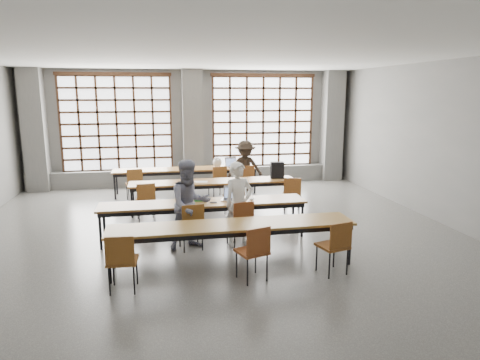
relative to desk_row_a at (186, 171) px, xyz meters
name	(u,v)px	position (x,y,z in m)	size (l,w,h in m)	color
floor	(216,240)	(0.32, -4.00, -0.66)	(11.00, 11.00, 0.00)	#51514E
ceiling	(214,54)	(0.32, -4.00, 2.84)	(11.00, 11.00, 0.00)	silver
wall_back	(192,128)	(0.32, 1.50, 1.09)	(10.00, 10.00, 0.00)	slate
wall_front	(330,265)	(0.32, -9.50, 1.09)	(10.00, 10.00, 0.00)	slate
wall_right	(453,145)	(5.32, -4.00, 1.09)	(11.00, 11.00, 0.00)	slate
column_left	(35,131)	(-4.18, 1.22, 1.09)	(0.60, 0.55, 3.50)	#595956
column_mid	(193,128)	(0.32, 1.22, 1.09)	(0.60, 0.55, 3.50)	#595956
column_right	(332,126)	(4.82, 1.22, 1.09)	(0.60, 0.55, 3.50)	#595956
window_left	(117,124)	(-1.93, 1.42, 1.24)	(3.32, 0.12, 3.00)	white
window_right	(263,122)	(2.57, 1.42, 1.24)	(3.32, 0.12, 3.00)	white
sill_ledge	(194,176)	(0.32, 1.30, -0.41)	(9.80, 0.35, 0.50)	#595956
desk_row_a	(186,171)	(0.00, 0.00, 0.00)	(4.00, 0.70, 0.73)	brown
desk_row_b	(214,183)	(0.54, -1.86, 0.00)	(4.00, 0.70, 0.73)	brown
desk_row_c	(204,205)	(0.10, -3.84, 0.00)	(4.00, 0.70, 0.73)	brown
desk_row_d	(233,228)	(0.41, -5.34, 0.00)	(4.00, 0.70, 0.73)	brown
chair_back_left	(134,182)	(-1.38, -0.63, -0.13)	(0.49, 0.50, 0.88)	brown
chair_back_mid	(218,178)	(0.82, -0.63, -0.13)	(0.52, 0.52, 0.88)	brown
chair_back_right	(246,177)	(1.60, -0.63, -0.13)	(0.43, 0.43, 0.88)	brown
chair_mid_left	(146,198)	(-1.05, -2.49, -0.13)	(0.47, 0.47, 0.88)	brown
chair_mid_centre	(235,194)	(0.95, -2.49, -0.13)	(0.47, 0.47, 0.88)	brown
chair_mid_right	(292,191)	(2.32, -2.49, -0.13)	(0.51, 0.51, 0.88)	brown
chair_front_left	(192,222)	(-0.19, -4.46, -0.13)	(0.49, 0.49, 0.88)	brown
chair_front_right	(241,219)	(0.71, -4.46, -0.13)	(0.51, 0.51, 0.88)	maroon
chair_near_left	(121,257)	(-1.30, -5.97, -0.13)	(0.45, 0.45, 0.88)	brown
chair_near_mid	(254,248)	(0.63, -5.96, -0.13)	(0.53, 0.53, 0.88)	brown
chair_near_right	(336,242)	(1.92, -5.97, -0.13)	(0.51, 0.51, 0.88)	brown
student_male	(239,204)	(0.70, -4.34, 0.13)	(0.58, 0.38, 1.58)	white
student_female	(190,205)	(-0.20, -4.34, 0.16)	(0.80, 0.62, 1.65)	#1A2050
student_back	(245,168)	(1.60, -0.50, 0.10)	(0.99, 0.57, 1.53)	black
laptop_front	(232,196)	(0.67, -3.73, 0.13)	(0.45, 0.41, 0.26)	#ABABB0
laptop_back	(232,164)	(1.33, 0.11, 0.13)	(0.43, 0.39, 0.26)	#ACACB1
mouse	(252,199)	(1.05, -3.86, 0.08)	(0.10, 0.06, 0.04)	white
green_box	(201,199)	(0.05, -3.76, 0.11)	(0.25, 0.09, 0.09)	green
phone	(213,202)	(0.28, -3.94, 0.07)	(0.13, 0.06, 0.01)	black
paper_sheet_a	(188,181)	(-0.06, -1.81, 0.07)	(0.30, 0.21, 0.00)	white
paper_sheet_b	(201,182)	(0.24, -1.91, 0.07)	(0.30, 0.21, 0.00)	silver
backpack	(277,170)	(2.14, -1.81, 0.27)	(0.32, 0.20, 0.40)	black
plastic_bag	(217,162)	(0.90, 0.05, 0.21)	(0.26, 0.21, 0.29)	silver
red_pouch	(122,257)	(-1.29, -5.89, -0.16)	(0.20, 0.08, 0.06)	#A8142C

